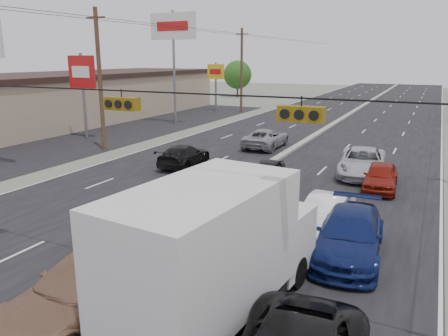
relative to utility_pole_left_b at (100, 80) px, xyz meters
The scene contains 22 objects.
ground 20.18m from the utility_pole_left_b, 50.19° to the right, with size 200.00×200.00×0.00m, color #606356.
road_surface 20.18m from the utility_pole_left_b, 50.19° to the left, with size 20.00×160.00×0.02m, color black.
center_median 20.16m from the utility_pole_left_b, 50.19° to the left, with size 0.50×160.00×0.20m, color gray.
strip_mall 17.03m from the utility_pole_left_b, 143.47° to the left, with size 12.00×42.00×4.60m, color tan.
parking_lot 12.10m from the utility_pole_left_b, 114.23° to the left, with size 10.00×42.00×0.02m, color black.
utility_pole_left_b is the anchor object (origin of this frame).
utility_pole_left_c 25.00m from the utility_pole_left_b, 90.00° to the left, with size 1.60×0.30×10.00m.
traffic_signals 20.45m from the utility_pole_left_b, 47.18° to the right, with size 25.00×0.30×0.54m.
pole_sign_mid 5.41m from the utility_pole_left_b, 146.31° to the left, with size 2.60×0.25×7.00m.
pole_sign_billboard 13.68m from the utility_pole_left_b, 98.75° to the left, with size 5.00×0.25×11.00m.
pole_sign_far 25.25m from the utility_pole_left_b, 97.97° to the left, with size 2.20×0.25×6.00m.
tree_left_far 46.01m from the utility_pole_left_b, 101.92° to the left, with size 4.80×4.80×6.12m.
box_truck 23.24m from the utility_pole_left_b, 42.01° to the right, with size 3.33×7.66×3.78m.
tan_sedan 22.28m from the utility_pole_left_b, 49.80° to the right, with size 2.41×5.92×1.72m, color #825D46.
red_sedan 19.21m from the utility_pole_left_b, 34.11° to the right, with size 1.66×4.76×1.57m, color #982109.
queue_car_a 14.94m from the utility_pole_left_b, 12.89° to the right, with size 1.53×3.80×1.30m, color black.
queue_car_b 20.47m from the utility_pole_left_b, 24.32° to the right, with size 1.45×4.15×1.37m, color white.
queue_car_c 18.74m from the utility_pole_left_b, ahead, with size 2.57×5.58×1.55m, color silver.
queue_car_d 22.39m from the utility_pole_left_b, 27.42° to the right, with size 2.14×5.28×1.53m, color navy.
queue_car_e 20.05m from the utility_pole_left_b, ahead, with size 1.63×4.04×1.38m, color maroon.
oncoming_near 9.06m from the utility_pole_left_b, 11.18° to the right, with size 1.85×4.55×1.32m, color black.
oncoming_far 12.80m from the utility_pole_left_b, 30.33° to the left, with size 2.37×5.15×1.43m, color gray.
Camera 1 is at (9.20, -9.49, 6.69)m, focal length 35.00 mm.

